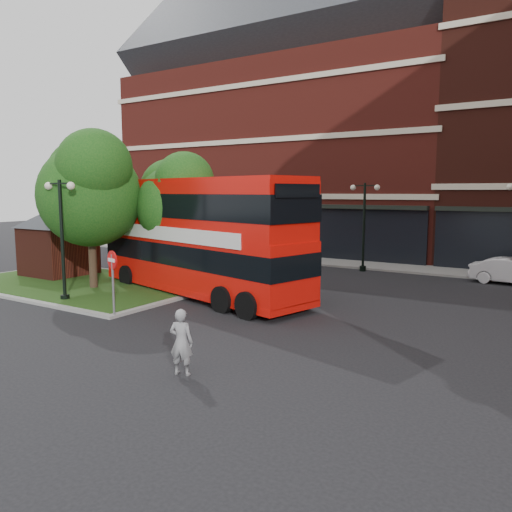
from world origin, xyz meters
The scene contains 13 objects.
ground centered at (0.00, 0.00, 0.00)m, with size 120.00×120.00×0.00m, color black.
pavement_far centered at (0.00, 16.50, 0.06)m, with size 44.00×3.00×0.12m, color slate.
terrace_far_left centered at (-8.00, 24.00, 7.00)m, with size 26.00×12.00×14.00m, color maroon.
traffic_island centered at (-8.00, 3.00, 0.07)m, with size 12.60×7.60×0.15m.
kiosk centered at (-11.00, 4.00, 2.32)m, with size 6.51×6.51×3.60m.
tree_island_west centered at (-6.60, 2.58, 4.79)m, with size 5.40×4.71×7.21m.
tree_island_east centered at (-3.58, 5.06, 4.24)m, with size 4.46×3.90×6.29m.
lamp_island centered at (-5.50, 0.20, 2.83)m, with size 1.72×0.36×5.00m.
lamp_far_left centered at (2.00, 14.50, 2.83)m, with size 1.72×0.36×5.00m.
bus centered at (-1.82, 4.35, 2.92)m, with size 11.95×5.48×4.45m.
woman centered at (3.98, -3.50, 0.84)m, with size 0.61×0.40×1.68m, color gray.
car_silver centered at (-4.54, 14.50, 0.71)m, with size 1.68×4.18×1.43m, color #A4A7AC.
no_entry_sign centered at (-1.80, -0.50, 1.74)m, with size 0.66×0.23×2.45m.
Camera 1 is at (11.93, -12.60, 4.54)m, focal length 35.00 mm.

